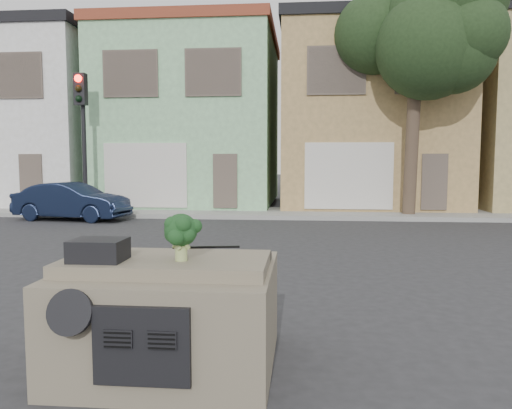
# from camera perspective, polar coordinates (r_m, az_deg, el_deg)

# --- Properties ---
(ground_plane) EXTENTS (120.00, 120.00, 0.00)m
(ground_plane) POSITION_cam_1_polar(r_m,az_deg,el_deg) (8.08, -4.04, -9.51)
(ground_plane) COLOR #303033
(ground_plane) RESTS_ON ground
(sidewalk) EXTENTS (40.00, 3.00, 0.15)m
(sidewalk) POSITION_cam_1_polar(r_m,az_deg,el_deg) (18.36, 1.25, -0.98)
(sidewalk) COLOR gray
(sidewalk) RESTS_ON ground
(townhouse_white) EXTENTS (7.20, 8.20, 7.55)m
(townhouse_white) POSITION_cam_1_polar(r_m,az_deg,el_deg) (25.44, -23.90, 8.64)
(townhouse_white) COLOR white
(townhouse_white) RESTS_ON ground
(townhouse_mint) EXTENTS (7.20, 8.20, 7.55)m
(townhouse_mint) POSITION_cam_1_polar(r_m,az_deg,el_deg) (22.79, -6.95, 9.50)
(townhouse_mint) COLOR #8FCA93
(townhouse_mint) RESTS_ON ground
(townhouse_tan) EXTENTS (7.20, 8.20, 7.55)m
(townhouse_tan) POSITION_cam_1_polar(r_m,az_deg,el_deg) (22.45, 12.39, 9.48)
(townhouse_tan) COLOR tan
(townhouse_tan) RESTS_ON ground
(navy_sedan) EXTENTS (4.00, 1.88, 1.27)m
(navy_sedan) POSITION_cam_1_polar(r_m,az_deg,el_deg) (17.96, -20.24, -1.68)
(navy_sedan) COLOR #141D35
(navy_sedan) RESTS_ON ground
(traffic_signal) EXTENTS (0.40, 0.40, 5.10)m
(traffic_signal) POSITION_cam_1_polar(r_m,az_deg,el_deg) (18.89, -19.16, 6.43)
(traffic_signal) COLOR black
(traffic_signal) RESTS_ON ground
(tree_near) EXTENTS (4.40, 4.00, 8.50)m
(tree_near) POSITION_cam_1_polar(r_m,az_deg,el_deg) (18.04, 17.53, 11.96)
(tree_near) COLOR #1F3419
(tree_near) RESTS_ON ground
(car_dashboard) EXTENTS (2.00, 1.80, 1.12)m
(car_dashboard) POSITION_cam_1_polar(r_m,az_deg,el_deg) (5.10, -9.63, -11.85)
(car_dashboard) COLOR #756B57
(car_dashboard) RESTS_ON ground
(instrument_hump) EXTENTS (0.48, 0.38, 0.20)m
(instrument_hump) POSITION_cam_1_polar(r_m,az_deg,el_deg) (4.81, -17.55, -4.98)
(instrument_hump) COLOR black
(instrument_hump) RESTS_ON car_dashboard
(wiper_arm) EXTENTS (0.69, 0.15, 0.02)m
(wiper_arm) POSITION_cam_1_polar(r_m,az_deg,el_deg) (5.27, -5.71, -4.87)
(wiper_arm) COLOR black
(wiper_arm) RESTS_ON car_dashboard
(broccoli) EXTENTS (0.51, 0.51, 0.45)m
(broccoli) POSITION_cam_1_polar(r_m,az_deg,el_deg) (4.63, -8.57, -3.65)
(broccoli) COLOR #153516
(broccoli) RESTS_ON car_dashboard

